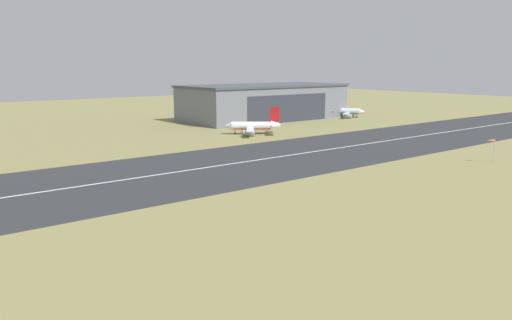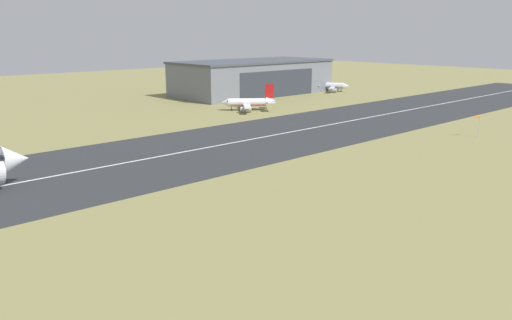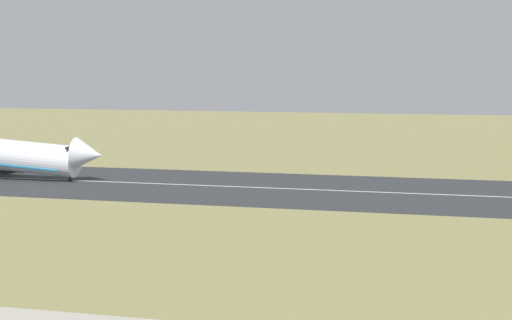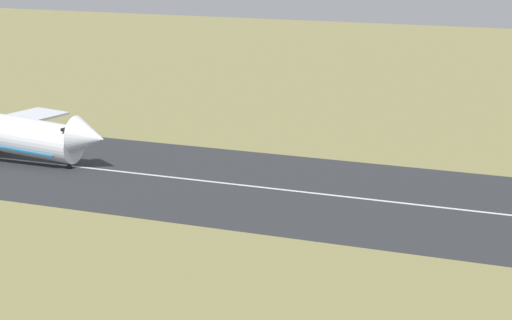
% 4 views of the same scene
% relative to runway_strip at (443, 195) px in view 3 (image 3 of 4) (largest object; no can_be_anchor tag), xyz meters
% --- Properties ---
extents(ground_plane, '(668.22, 668.22, 0.00)m').
position_rel_runway_strip_xyz_m(ground_plane, '(0.00, -62.41, -0.03)').
color(ground_plane, olive).
extents(runway_strip, '(428.22, 46.37, 0.06)m').
position_rel_runway_strip_xyz_m(runway_strip, '(0.00, 0.00, 0.00)').
color(runway_strip, '#2B2D30').
rests_on(runway_strip, ground_plane).
extents(runway_centreline, '(385.40, 0.70, 0.01)m').
position_rel_runway_strip_xyz_m(runway_centreline, '(0.00, 0.00, 0.04)').
color(runway_centreline, silver).
rests_on(runway_centreline, runway_strip).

